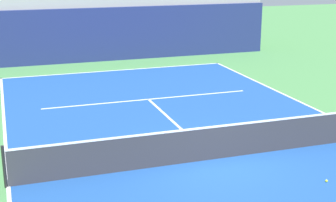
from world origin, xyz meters
name	(u,v)px	position (x,y,z in m)	size (l,w,h in m)	color
ground_plane	(214,159)	(0.00, 0.00, 0.00)	(80.00, 80.00, 0.00)	#4C8C4C
court_surface	(214,159)	(0.00, 0.00, 0.01)	(11.00, 24.00, 0.01)	#1E4C99
baseline_far	(117,70)	(0.00, 11.95, 0.01)	(11.00, 0.10, 0.00)	white
sideline_left	(8,187)	(-5.45, 0.00, 0.01)	(0.10, 24.00, 0.00)	white
service_line_far	(148,99)	(0.00, 6.40, 0.01)	(8.26, 0.10, 0.00)	white
centre_service_line	(176,124)	(0.00, 3.20, 0.01)	(0.10, 6.40, 0.00)	white
back_wall	(105,35)	(0.00, 14.59, 1.42)	(18.69, 0.30, 2.84)	navy
stands_tier_lower	(100,26)	(0.00, 15.94, 1.69)	(18.69, 2.40, 3.38)	#9E9E99
stands_tier_upper	(92,15)	(0.00, 18.34, 2.07)	(18.69, 2.40, 4.14)	#9E9E99
tennis_net	(215,142)	(0.00, 0.00, 0.51)	(11.08, 0.08, 1.07)	black
tennis_ball_0	(327,181)	(2.05, -2.25, 0.04)	(0.07, 0.07, 0.07)	#CCE033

